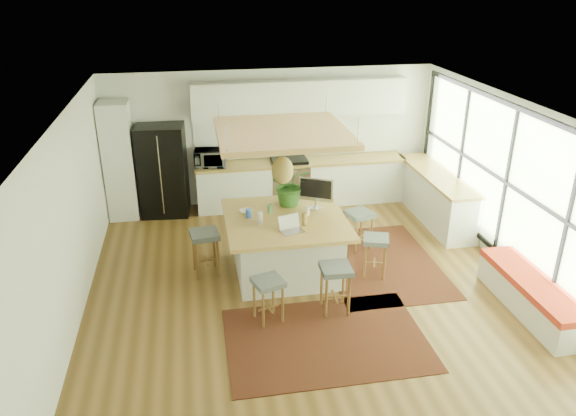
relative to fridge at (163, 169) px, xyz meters
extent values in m
plane|color=brown|center=(2.16, -3.18, -0.93)|extent=(7.00, 7.00, 0.00)
plane|color=white|center=(2.16, -3.18, 1.78)|extent=(7.00, 7.00, 0.00)
plane|color=silver|center=(2.16, 0.32, 0.42)|extent=(6.50, 0.00, 6.50)
plane|color=silver|center=(2.16, -6.68, 0.42)|extent=(6.50, 0.00, 6.50)
plane|color=silver|center=(-1.09, -3.18, 0.42)|extent=(0.00, 7.00, 7.00)
plane|color=silver|center=(5.41, -3.18, 0.42)|extent=(0.00, 7.00, 7.00)
cube|color=silver|center=(-0.79, 0.00, 0.20)|extent=(0.55, 0.60, 2.25)
cube|color=silver|center=(2.71, 0.00, -0.49)|extent=(4.20, 0.60, 0.88)
cube|color=olive|center=(2.71, 0.00, -0.03)|extent=(4.24, 0.64, 0.05)
cube|color=white|center=(2.71, 0.30, 0.43)|extent=(4.20, 0.02, 0.80)
cube|color=silver|center=(2.71, 0.14, 1.22)|extent=(4.20, 0.34, 0.70)
cube|color=silver|center=(5.09, -1.18, -0.49)|extent=(0.60, 2.50, 0.88)
cube|color=olive|center=(5.09, -1.18, -0.03)|extent=(0.64, 2.54, 0.05)
cube|color=black|center=(2.14, -4.52, -0.92)|extent=(2.60, 1.80, 0.01)
cube|color=black|center=(3.50, -2.69, -0.92)|extent=(1.80, 2.60, 0.01)
imported|color=#A5A5AA|center=(0.91, -0.01, 0.20)|extent=(0.63, 0.39, 0.41)
imported|color=#1E4C19|center=(2.10, -2.16, 0.28)|extent=(0.70, 0.76, 0.56)
imported|color=beige|center=(1.35, -2.37, 0.03)|extent=(0.24, 0.24, 0.05)
cylinder|color=blue|center=(1.38, -2.56, 0.10)|extent=(0.07, 0.07, 0.19)
cylinder|color=silver|center=(1.53, -2.81, 0.10)|extent=(0.07, 0.07, 0.19)
cylinder|color=#A27E36|center=(2.18, -2.96, 0.10)|extent=(0.07, 0.07, 0.19)
cylinder|color=beige|center=(2.28, -2.61, 0.10)|extent=(0.07, 0.07, 0.19)
cylinder|color=#4B7446|center=(1.73, -2.41, 0.10)|extent=(0.07, 0.07, 0.19)
camera|label=1|loc=(0.61, -10.24, 3.53)|focal=34.30mm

